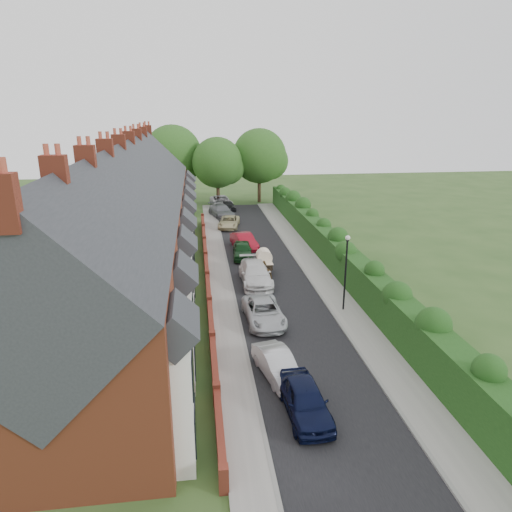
{
  "coord_description": "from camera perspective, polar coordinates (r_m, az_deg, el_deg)",
  "views": [
    {
      "loc": [
        -5.87,
        -22.6,
        12.64
      ],
      "look_at": [
        -1.67,
        9.72,
        2.2
      ],
      "focal_mm": 32.0,
      "sensor_mm": 36.0,
      "label": 1
    }
  ],
  "objects": [
    {
      "name": "car_beige",
      "position": [
        51.54,
        -3.4,
        4.27
      ],
      "size": [
        2.93,
        4.91,
        1.28
      ],
      "primitive_type": "imported",
      "rotation": [
        0.0,
        0.0,
        -0.18
      ],
      "color": "#C6BB8F",
      "rests_on": "ground"
    },
    {
      "name": "horse_cart",
      "position": [
        36.71,
        1.01,
        -0.45
      ],
      "size": [
        1.28,
        2.83,
        2.04
      ],
      "color": "black",
      "rests_on": "ground"
    },
    {
      "name": "car_navy",
      "position": [
        20.71,
        6.15,
        -17.44
      ],
      "size": [
        1.92,
        4.39,
        1.47
      ],
      "primitive_type": "imported",
      "rotation": [
        0.0,
        0.0,
        0.04
      ],
      "color": "black",
      "rests_on": "ground"
    },
    {
      "name": "ground",
      "position": [
        26.55,
        6.39,
        -10.79
      ],
      "size": [
        140.0,
        140.0,
        0.0
      ],
      "primitive_type": "plane",
      "color": "#2D4C1E",
      "rests_on": "ground"
    },
    {
      "name": "car_silver_b",
      "position": [
        28.57,
        0.97,
        -7.0
      ],
      "size": [
        2.46,
        4.95,
        1.35
      ],
      "primitive_type": "imported",
      "rotation": [
        0.0,
        0.0,
        0.05
      ],
      "color": "#B8BBC0",
      "rests_on": "ground"
    },
    {
      "name": "car_extra_far",
      "position": [
        62.85,
        -4.36,
        6.82
      ],
      "size": [
        3.2,
        5.71,
        1.51
      ],
      "primitive_type": "imported",
      "rotation": [
        0.0,
        0.0,
        0.13
      ],
      "color": "#BAB9BF",
      "rests_on": "ground"
    },
    {
      "name": "car_silver_a",
      "position": [
        23.19,
        2.68,
        -13.38
      ],
      "size": [
        2.22,
        4.2,
        1.31
      ],
      "primitive_type": "imported",
      "rotation": [
        0.0,
        0.0,
        0.22
      ],
      "color": "#ACACB1",
      "rests_on": "ground"
    },
    {
      "name": "car_black",
      "position": [
        60.68,
        -3.52,
        6.33
      ],
      "size": [
        2.16,
        3.98,
        1.28
      ],
      "primitive_type": "imported",
      "rotation": [
        0.0,
        0.0,
        0.18
      ],
      "color": "black",
      "rests_on": "ground"
    },
    {
      "name": "garden_wall_row",
      "position": [
        34.81,
        -6.09,
        -2.82
      ],
      "size": [
        0.35,
        40.35,
        1.1
      ],
      "color": "brown",
      "rests_on": "ground"
    },
    {
      "name": "car_white",
      "position": [
        34.7,
        -0.09,
        -2.21
      ],
      "size": [
        2.25,
        5.46,
        1.58
      ],
      "primitive_type": "imported",
      "rotation": [
        0.0,
        0.0,
        0.01
      ],
      "color": "silver",
      "rests_on": "ground"
    },
    {
      "name": "kerb_hedge_side",
      "position": [
        36.85,
        6.26,
        -2.3
      ],
      "size": [
        0.18,
        58.0,
        0.13
      ],
      "primitive_type": "cube",
      "color": "gray",
      "rests_on": "ground"
    },
    {
      "name": "lamppost",
      "position": [
        29.68,
        11.19,
        -0.94
      ],
      "size": [
        0.32,
        0.32,
        5.16
      ],
      "color": "black",
      "rests_on": "ground"
    },
    {
      "name": "tree_far_back",
      "position": [
        66.01,
        -9.97,
        12.27
      ],
      "size": [
        8.4,
        8.0,
        10.82
      ],
      "color": "#332316",
      "rests_on": "ground"
    },
    {
      "name": "car_grey",
      "position": [
        56.65,
        -4.36,
        5.62
      ],
      "size": [
        3.43,
        5.69,
        1.54
      ],
      "primitive_type": "imported",
      "rotation": [
        0.0,
        0.0,
        0.26
      ],
      "color": "slate",
      "rests_on": "ground"
    },
    {
      "name": "hedge",
      "position": [
        37.12,
        10.62,
        0.15
      ],
      "size": [
        2.1,
        58.0,
        2.85
      ],
      "color": "#153711",
      "rests_on": "ground"
    },
    {
      "name": "pavement_hedge_side",
      "position": [
        37.11,
        7.84,
        -2.23
      ],
      "size": [
        2.2,
        58.0,
        0.12
      ],
      "primitive_type": "cube",
      "color": "gray",
      "rests_on": "ground"
    },
    {
      "name": "horse",
      "position": [
        35.11,
        1.45,
        -2.07
      ],
      "size": [
        1.42,
        1.9,
        1.46
      ],
      "primitive_type": "imported",
      "rotation": [
        0.0,
        0.0,
        3.56
      ],
      "color": "#4A361B",
      "rests_on": "ground"
    },
    {
      "name": "road",
      "position": [
        36.3,
        1.57,
        -2.61
      ],
      "size": [
        6.0,
        58.0,
        0.02
      ],
      "primitive_type": "cube",
      "color": "black",
      "rests_on": "ground"
    },
    {
      "name": "pavement_house_side",
      "position": [
        35.91,
        -4.52,
        -2.8
      ],
      "size": [
        1.7,
        58.0,
        0.12
      ],
      "primitive_type": "cube",
      "color": "gray",
      "rests_on": "ground"
    },
    {
      "name": "kerb_house_side",
      "position": [
        35.95,
        -3.25,
        -2.74
      ],
      "size": [
        0.18,
        58.0,
        0.13
      ],
      "primitive_type": "cube",
      "color": "gray",
      "rests_on": "ground"
    },
    {
      "name": "tree_far_left",
      "position": [
        63.14,
        -4.53,
        11.41
      ],
      "size": [
        7.14,
        6.8,
        9.29
      ],
      "color": "#332316",
      "rests_on": "ground"
    },
    {
      "name": "terrace_row",
      "position": [
        33.96,
        -15.67,
        3.18
      ],
      "size": [
        9.05,
        40.5,
        11.5
      ],
      "color": "#954226",
      "rests_on": "ground"
    },
    {
      "name": "car_green",
      "position": [
        40.77,
        -1.69,
        0.76
      ],
      "size": [
        2.0,
        4.35,
        1.44
      ],
      "primitive_type": "imported",
      "rotation": [
        0.0,
        0.0,
        -0.07
      ],
      "color": "#103615",
      "rests_on": "ground"
    },
    {
      "name": "car_red",
      "position": [
        43.46,
        -1.49,
        1.86
      ],
      "size": [
        2.53,
        4.7,
        1.47
      ],
      "primitive_type": "imported",
      "rotation": [
        0.0,
        0.0,
        0.23
      ],
      "color": "maroon",
      "rests_on": "ground"
    },
    {
      "name": "tree_far_right",
      "position": [
        65.64,
        0.75,
        12.24
      ],
      "size": [
        7.98,
        7.6,
        10.31
      ],
      "color": "#332316",
      "rests_on": "ground"
    }
  ]
}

